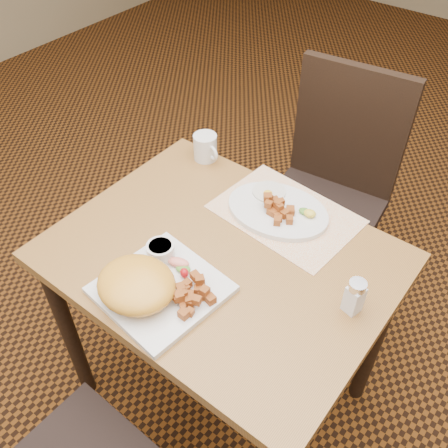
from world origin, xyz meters
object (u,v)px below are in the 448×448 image
salt_shaker (355,296)px  table (221,280)px  chair_far (331,183)px  plate_square (161,289)px  coffee_mug (206,147)px  plate_oval (278,210)px

salt_shaker → table: bearing=-172.2°
chair_far → salt_shaker: (0.38, -0.65, 0.26)m
chair_far → salt_shaker: size_ratio=9.70×
chair_far → plate_square: 0.92m
table → chair_far: chair_far is taller
chair_far → coffee_mug: 0.55m
salt_shaker → coffee_mug: salt_shaker is taller
coffee_mug → plate_oval: bearing=-13.3°
plate_oval → coffee_mug: coffee_mug is taller
chair_far → plate_oval: size_ratio=3.19×
chair_far → plate_square: size_ratio=3.46×
table → chair_far: bearing=91.4°
chair_far → coffee_mug: bearing=46.0°
table → coffee_mug: 0.46m
table → chair_far: (-0.02, 0.70, -0.10)m
chair_far → plate_square: bearing=81.7°
table → salt_shaker: size_ratio=9.00×
coffee_mug → plate_square: bearing=-61.8°
plate_oval → coffee_mug: 0.35m
plate_oval → salt_shaker: (0.33, -0.18, 0.04)m
plate_square → coffee_mug: coffee_mug is taller
plate_square → salt_shaker: bearing=31.2°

